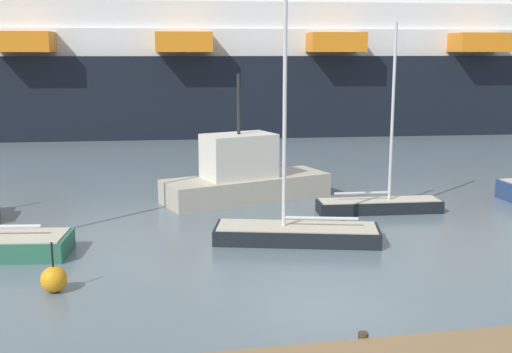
% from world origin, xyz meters
% --- Properties ---
extents(ground_plane, '(600.00, 600.00, 0.00)m').
position_xyz_m(ground_plane, '(0.00, 0.00, 0.00)').
color(ground_plane, slate).
extents(sailboat_1, '(5.50, 1.64, 8.09)m').
position_xyz_m(sailboat_1, '(5.36, 9.95, 0.42)').
color(sailboat_1, black).
rests_on(sailboat_1, ground_plane).
extents(sailboat_2, '(6.29, 3.30, 10.79)m').
position_xyz_m(sailboat_2, '(0.70, 6.35, 0.47)').
color(sailboat_2, black).
rests_on(sailboat_2, ground_plane).
extents(fishing_boat_2, '(8.31, 4.84, 5.90)m').
position_xyz_m(fishing_boat_2, '(-0.04, 13.47, 1.13)').
color(fishing_boat_2, '#BCB29E').
rests_on(fishing_boat_2, ground_plane).
extents(channel_buoy_0, '(0.77, 0.77, 1.51)m').
position_xyz_m(channel_buoy_0, '(-7.49, 2.83, 0.39)').
color(channel_buoy_0, orange).
rests_on(channel_buoy_0, ground_plane).
extents(cruise_ship, '(119.27, 25.34, 18.82)m').
position_xyz_m(cruise_ship, '(-12.48, 43.77, 5.95)').
color(cruise_ship, black).
rests_on(cruise_ship, ground_plane).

